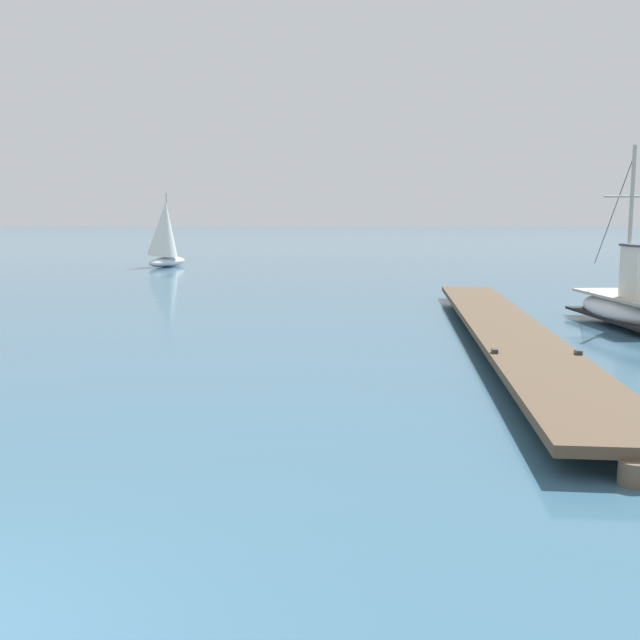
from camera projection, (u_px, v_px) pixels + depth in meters
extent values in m
cube|color=brown|center=(505.00, 327.00, 18.35)|extent=(1.85, 19.77, 0.16)
cylinder|color=brown|center=(634.00, 473.00, 8.65)|extent=(0.36, 0.36, 0.29)
cylinder|color=brown|center=(546.00, 380.00, 13.52)|extent=(0.36, 0.36, 0.29)
cylinder|color=brown|center=(505.00, 336.00, 18.39)|extent=(0.36, 0.36, 0.29)
cylinder|color=brown|center=(481.00, 311.00, 23.26)|extent=(0.36, 0.36, 0.29)
cylinder|color=brown|center=(465.00, 294.00, 28.13)|extent=(0.36, 0.36, 0.29)
cube|color=#333338|center=(495.00, 351.00, 14.52)|extent=(0.12, 0.20, 0.08)
cube|color=#333338|center=(578.00, 352.00, 14.37)|extent=(0.12, 0.20, 0.08)
ellipsoid|color=silver|center=(629.00, 311.00, 21.09)|extent=(2.54, 5.13, 0.87)
cube|color=#B2AD9E|center=(630.00, 297.00, 21.03)|extent=(2.25, 4.61, 0.08)
cube|color=black|center=(629.00, 317.00, 21.12)|extent=(2.55, 5.04, 0.08)
cylinder|color=#B2ADA3|center=(631.00, 221.00, 20.97)|extent=(0.11, 0.11, 4.21)
cylinder|color=#B2ADA3|center=(632.00, 197.00, 20.88)|extent=(1.61, 0.31, 0.06)
cylinder|color=#333338|center=(613.00, 213.00, 22.07)|extent=(0.37, 2.17, 3.12)
ellipsoid|color=silver|center=(167.00, 262.00, 45.22)|extent=(2.01, 3.81, 0.60)
cylinder|color=#B2ADA3|center=(167.00, 225.00, 45.00)|extent=(0.08, 0.08, 3.85)
cone|color=silver|center=(164.00, 229.00, 44.70)|extent=(2.56, 2.32, 3.44)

